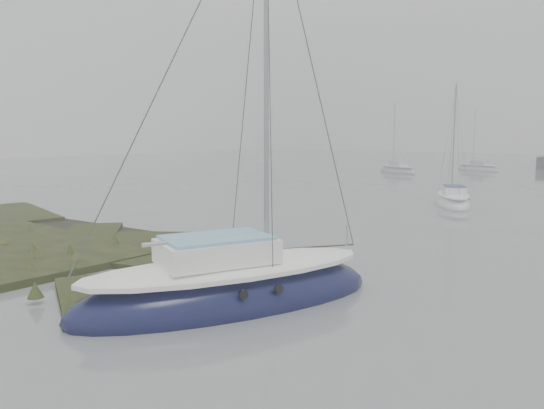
{
  "coord_description": "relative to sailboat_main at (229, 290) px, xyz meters",
  "views": [
    {
      "loc": [
        11.6,
        -7.69,
        4.0
      ],
      "look_at": [
        1.01,
        5.0,
        1.8
      ],
      "focal_mm": 35.0,
      "sensor_mm": 36.0,
      "label": 1
    }
  ],
  "objects": [
    {
      "name": "sailboat_main",
      "position": [
        0.0,
        0.0,
        0.0
      ],
      "size": [
        5.17,
        7.98,
        10.72
      ],
      "rotation": [
        0.0,
        0.0,
        -0.39
      ],
      "color": "#101337",
      "rests_on": "ground"
    },
    {
      "name": "sailboat_far_c",
      "position": [
        -11.39,
        50.67,
        -0.11
      ],
      "size": [
        5.38,
        3.18,
        7.21
      ],
      "rotation": [
        0.0,
        0.0,
        1.26
      ],
      "color": "silver",
      "rests_on": "ground"
    },
    {
      "name": "sailboat_far_a",
      "position": [
        -16.86,
        42.2,
        -0.09
      ],
      "size": [
        5.77,
        4.33,
        7.89
      ],
      "rotation": [
        0.0,
        0.0,
        1.06
      ],
      "color": "#A4A7AD",
      "rests_on": "ground"
    },
    {
      "name": "ground",
      "position": [
        -3.04,
        29.02,
        -0.33
      ],
      "size": [
        160.0,
        160.0,
        0.0
      ],
      "primitive_type": "plane",
      "color": "slate",
      "rests_on": "ground"
    },
    {
      "name": "sailboat_white",
      "position": [
        -2.6,
        20.63,
        -0.1
      ],
      "size": [
        4.0,
        5.4,
        7.36
      ],
      "rotation": [
        0.0,
        0.0,
        0.5
      ],
      "color": "white",
      "rests_on": "ground"
    }
  ]
}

